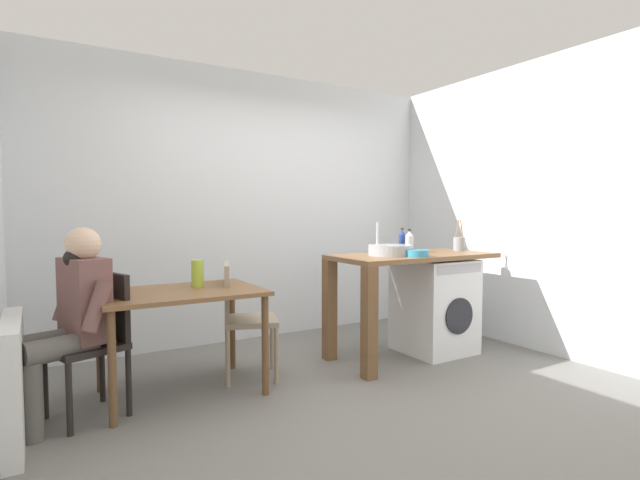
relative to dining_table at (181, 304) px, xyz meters
The scene contains 18 objects.
ground_plane 1.33m from the dining_table, 28.78° to the right, with size 5.46×5.46×0.00m, color slate.
wall_back 1.72m from the dining_table, 49.52° to the left, with size 4.60×0.10×2.70m, color silver.
wall_counter_side 3.29m from the dining_table, 10.00° to the right, with size 0.10×3.80×2.70m, color silver.
radiator 1.08m from the dining_table, 165.55° to the right, with size 0.10×0.80×0.70m, color white.
dining_table is the anchor object (origin of this frame).
chair_person_seat 0.57m from the dining_table, behind, with size 0.51×0.51×0.90m.
chair_opposite 0.50m from the dining_table, ahead, with size 0.51×0.51×0.90m.
seated_person 0.71m from the dining_table, 169.67° to the right, with size 0.56×0.54×1.20m.
kitchen_counter 1.82m from the dining_table, ahead, with size 1.50×0.68×0.92m.
washing_machine 2.30m from the dining_table, ahead, with size 0.60×0.61×0.86m.
sink_basin 1.80m from the dining_table, ahead, with size 0.38×0.38×0.09m, color #9EA0A5.
tap 1.81m from the dining_table, ahead, with size 0.02×0.02×0.28m, color #B2B2B7.
bottle_tall_green 2.04m from the dining_table, ahead, with size 0.06×0.06×0.23m.
bottle_squat_brown 2.15m from the dining_table, ahead, with size 0.08×0.08×0.22m.
mixing_bowl 1.94m from the dining_table, 10.81° to the right, with size 0.20×0.20×0.06m.
utensil_crock 2.68m from the dining_table, ahead, with size 0.11×0.11×0.30m.
vase 0.27m from the dining_table, 33.69° to the left, with size 0.09×0.09×0.20m, color #A8C63D.
scissors 2.01m from the dining_table, ahead, with size 0.15×0.06×0.01m.
Camera 1 is at (-1.88, -2.82, 1.29)m, focal length 26.83 mm.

